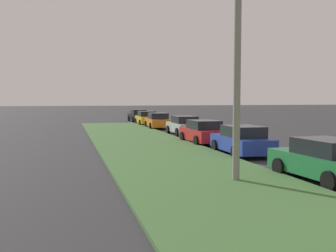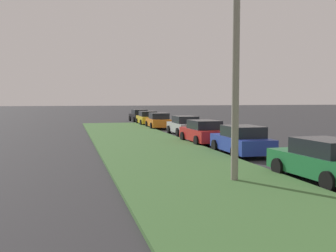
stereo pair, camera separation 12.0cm
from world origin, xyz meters
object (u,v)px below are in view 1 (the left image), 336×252
parked_car_blue (242,141)px  parked_car_yellow (146,118)px  parked_car_orange (158,121)px  parked_car_black (138,116)px  parked_car_silver (184,126)px  streetlight (247,51)px  parked_car_red (203,132)px  parked_car_green (325,161)px

parked_car_blue → parked_car_yellow: size_ratio=1.00×
parked_car_yellow → parked_car_orange: bearing=-178.8°
parked_car_yellow → parked_car_black: (6.36, -0.22, 0.00)m
parked_car_silver → streetlight: bearing=170.0°
parked_car_blue → parked_car_silver: (11.28, -0.35, 0.00)m
parked_car_blue → streetlight: bearing=157.2°
parked_car_blue → parked_car_black: bearing=1.0°
parked_car_yellow → parked_car_blue: bearing=-178.6°
parked_car_silver → streetlight: streetlight is taller
parked_car_yellow → streetlight: bearing=176.0°
parked_car_red → parked_car_black: (24.47, -0.20, 0.00)m
parked_car_silver → streetlight: 18.08m
parked_car_silver → parked_car_yellow: bearing=2.7°
parked_car_blue → streetlight: 7.66m
parked_car_blue → parked_car_yellow: same height
parked_car_silver → parked_car_black: same height
parked_car_green → parked_car_blue: same height
streetlight → parked_car_red: bearing=-12.4°
parked_car_silver → streetlight: size_ratio=0.57×
parked_car_silver → parked_car_red: bearing=174.6°
parked_car_green → parked_car_blue: (6.62, 0.03, 0.00)m
parked_car_green → parked_car_yellow: (29.96, 0.27, 0.00)m
parked_car_red → parked_car_silver: size_ratio=1.01×
parked_car_orange → streetlight: 24.61m
parked_car_orange → parked_car_yellow: 5.29m
parked_car_blue → parked_car_orange: 18.05m
parked_car_green → parked_car_red: (11.85, 0.24, 0.00)m
parked_car_green → parked_car_orange: size_ratio=1.01×
parked_car_red → parked_car_yellow: bearing=-1.3°
parked_car_red → parked_car_yellow: (18.12, 0.03, 0.00)m
parked_car_green → parked_car_silver: same height
parked_car_blue → parked_car_red: (5.23, 0.21, 0.00)m
parked_car_red → parked_car_silver: 6.08m
parked_car_red → parked_car_orange: (12.82, -0.01, 0.00)m
parked_car_blue → parked_car_silver: bearing=-0.8°
parked_car_green → parked_car_blue: 6.62m
parked_car_red → parked_car_green: bearing=179.8°
streetlight → parked_car_blue: bearing=-23.8°
parked_car_green → parked_car_red: same height
parked_car_green → parked_car_yellow: same height
parked_car_red → parked_car_orange: bearing=-1.4°
parked_car_green → parked_car_red: 11.85m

